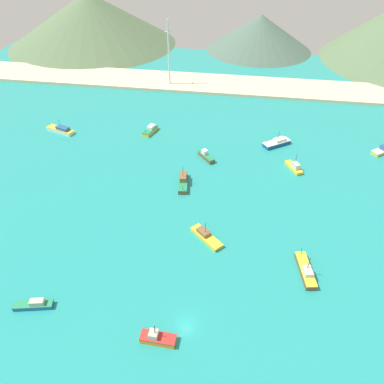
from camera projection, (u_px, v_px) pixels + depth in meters
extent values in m
cube|color=teal|center=(206.00, 223.00, 97.67)|extent=(260.00, 280.00, 0.50)
cube|color=#14478C|center=(276.00, 144.00, 127.57)|extent=(9.54, 8.11, 1.23)
cube|color=white|center=(277.00, 142.00, 127.13)|extent=(9.73, 8.28, 0.20)
cube|color=silver|center=(280.00, 140.00, 127.23)|extent=(4.49, 4.15, 0.85)
cylinder|color=#4C3823|center=(267.00, 143.00, 125.15)|extent=(0.64, 0.51, 1.66)
cylinder|color=#4C3823|center=(279.00, 135.00, 125.84)|extent=(0.14, 0.14, 2.80)
cube|color=gold|center=(382.00, 151.00, 123.98)|extent=(7.49, 6.71, 0.92)
cube|color=white|center=(382.00, 150.00, 123.63)|extent=(7.64, 6.84, 0.20)
cube|color=brown|center=(183.00, 183.00, 109.88)|extent=(3.80, 9.72, 1.21)
cube|color=#238C5B|center=(183.00, 181.00, 109.45)|extent=(3.88, 9.91, 0.20)
cube|color=brown|center=(183.00, 177.00, 109.89)|extent=(2.44, 4.41, 1.38)
cylinder|color=#4C3823|center=(182.00, 188.00, 105.63)|extent=(0.22, 0.70, 1.63)
cylinder|color=#4C3823|center=(183.00, 171.00, 107.76)|extent=(0.10, 0.10, 3.42)
cube|color=gold|center=(207.00, 238.00, 92.57)|extent=(8.75, 8.42, 0.76)
cube|color=gold|center=(207.00, 236.00, 92.27)|extent=(8.92, 8.59, 0.20)
cube|color=brown|center=(204.00, 232.00, 92.64)|extent=(3.81, 3.75, 1.00)
cylinder|color=#4C3823|center=(205.00, 227.00, 91.00)|extent=(0.12, 0.12, 2.98)
cube|color=brown|center=(305.00, 271.00, 84.05)|extent=(4.22, 10.23, 1.22)
cube|color=gold|center=(306.00, 269.00, 83.61)|extent=(4.30, 10.43, 0.20)
cube|color=beige|center=(308.00, 271.00, 82.27)|extent=(2.29, 3.10, 0.97)
cylinder|color=#4C3823|center=(301.00, 251.00, 86.68)|extent=(0.25, 0.71, 1.64)
cylinder|color=#4C3823|center=(309.00, 263.00, 81.46)|extent=(0.15, 0.15, 3.13)
cube|color=gold|center=(294.00, 168.00, 116.43)|extent=(5.32, 7.41, 0.84)
cube|color=gold|center=(294.00, 166.00, 116.11)|extent=(5.43, 7.56, 0.20)
cube|color=beige|center=(296.00, 166.00, 114.88)|extent=(2.66, 3.07, 1.57)
cylinder|color=#4C3823|center=(296.00, 158.00, 113.78)|extent=(0.12, 0.12, 3.30)
cube|color=orange|center=(158.00, 339.00, 71.10)|extent=(6.71, 2.59, 1.11)
cube|color=red|center=(158.00, 337.00, 70.70)|extent=(6.85, 2.64, 0.20)
cube|color=#B2ADA3|center=(153.00, 334.00, 70.38)|extent=(1.75, 1.86, 1.23)
cylinder|color=#4C3823|center=(155.00, 329.00, 69.26)|extent=(0.16, 0.16, 2.24)
cube|color=gold|center=(150.00, 131.00, 134.50)|extent=(4.44, 7.73, 1.17)
cube|color=#238C5B|center=(150.00, 129.00, 134.08)|extent=(4.53, 7.88, 0.20)
cube|color=silver|center=(151.00, 127.00, 134.38)|extent=(2.68, 3.45, 0.96)
cylinder|color=#4C3823|center=(145.00, 132.00, 131.29)|extent=(0.29, 0.68, 1.58)
cube|color=silver|center=(61.00, 130.00, 135.08)|extent=(11.17, 6.25, 0.94)
cube|color=gold|center=(60.00, 129.00, 134.73)|extent=(11.40, 6.38, 0.20)
cube|color=#28568C|center=(63.00, 128.00, 133.83)|extent=(5.23, 3.60, 1.11)
cylinder|color=#4C3823|center=(50.00, 125.00, 136.20)|extent=(0.57, 0.30, 1.28)
cylinder|color=#4C3823|center=(59.00, 123.00, 133.04)|extent=(0.11, 0.11, 2.61)
cube|color=#1E5BA8|center=(33.00, 306.00, 77.09)|extent=(8.04, 3.59, 0.86)
cube|color=#238C5B|center=(33.00, 304.00, 76.76)|extent=(8.20, 3.66, 0.20)
cube|color=#B2ADA3|center=(37.00, 302.00, 76.45)|extent=(3.06, 2.02, 0.97)
cube|color=brown|center=(206.00, 157.00, 120.99)|extent=(6.10, 6.76, 1.23)
cube|color=#238C5B|center=(206.00, 155.00, 120.55)|extent=(6.22, 6.90, 0.20)
cube|color=silver|center=(205.00, 152.00, 120.70)|extent=(2.31, 2.36, 1.27)
cube|color=beige|center=(232.00, 85.00, 167.45)|extent=(247.00, 21.76, 1.20)
cone|color=#56704C|center=(91.00, 19.00, 208.79)|extent=(93.52, 93.52, 26.90)
cone|color=#4C6656|center=(260.00, 33.00, 202.71)|extent=(57.00, 57.00, 18.15)
cylinder|color=silver|center=(169.00, 54.00, 159.60)|extent=(0.71, 0.71, 28.06)
cylinder|color=silver|center=(168.00, 32.00, 154.08)|extent=(2.81, 0.36, 0.36)
cylinder|color=silver|center=(169.00, 46.00, 157.53)|extent=(0.36, 2.24, 0.36)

